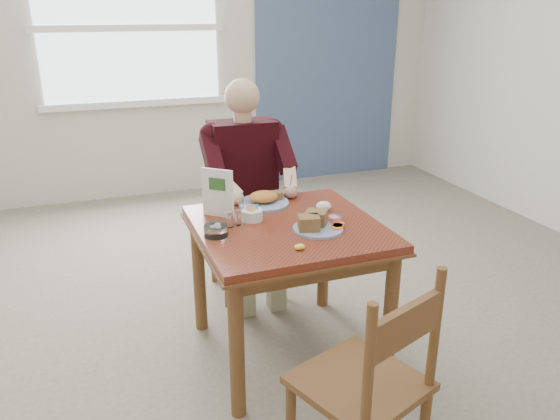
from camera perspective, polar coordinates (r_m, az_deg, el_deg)
name	(u,v)px	position (r m, az deg, el deg)	size (l,w,h in m)	color
floor	(287,350)	(3.11, 0.74, -14.43)	(6.00, 6.00, 0.00)	#655E51
wall_back	(174,50)	(5.47, -10.98, 16.13)	(5.50, 5.50, 0.00)	beige
accent_panel	(329,46)	(5.93, 5.12, 16.72)	(1.60, 0.02, 2.80)	#405478
lemon_wedge	(300,247)	(2.46, 2.06, -3.87)	(0.05, 0.03, 0.03)	yellow
napkin	(324,206)	(2.93, 4.57, 0.40)	(0.08, 0.07, 0.05)	white
metal_dish	(336,217)	(2.85, 5.84, -0.71)	(0.07, 0.07, 0.01)	silver
window	(129,28)	(5.37, -15.47, 17.86)	(1.72, 0.04, 1.42)	white
table	(288,244)	(2.79, 0.80, -3.61)	(0.92, 0.92, 0.75)	brown
chair_far	(244,220)	(3.55, -3.83, -1.05)	(0.42, 0.42, 0.95)	brown
chair_near	(369,386)	(2.12, 9.30, -17.72)	(0.54, 0.54, 0.95)	brown
diner	(246,175)	(3.36, -3.53, 3.70)	(0.53, 0.56, 1.39)	gray
near_plate	(316,224)	(2.68, 3.79, -1.43)	(0.33, 0.33, 0.08)	white
far_plate	(264,199)	(3.02, -1.64, 1.12)	(0.29, 0.29, 0.08)	white
caddy	(252,215)	(2.79, -2.92, -0.51)	(0.11, 0.11, 0.08)	white
shakers	(234,218)	(2.72, -4.83, -0.88)	(0.09, 0.06, 0.08)	white
creamer	(216,230)	(2.62, -6.70, -2.13)	(0.15, 0.15, 0.05)	white
menu	(218,193)	(2.83, -6.53, 1.81)	(0.14, 0.12, 0.26)	white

